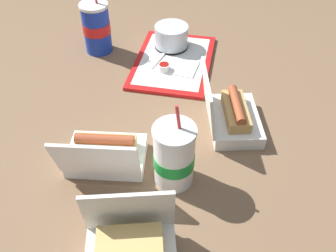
{
  "coord_description": "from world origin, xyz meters",
  "views": [
    {
      "loc": [
        -0.77,
        -0.05,
        0.74
      ],
      "look_at": [
        -0.04,
        -0.02,
        0.05
      ],
      "focal_mm": 40.0,
      "sensor_mm": 36.0,
      "label": 1
    }
  ],
  "objects_px": {
    "food_tray": "(173,62)",
    "clamshell_hotdog_right": "(105,153)",
    "plastic_fork": "(158,60)",
    "clamshell_hotdog_front": "(231,115)",
    "cake_container": "(171,37)",
    "soda_cup_front": "(174,156)",
    "ketchup_cup": "(164,67)",
    "clamshell_sandwich_left": "(131,251)",
    "soda_cup_left": "(97,28)"
  },
  "relations": [
    {
      "from": "cake_container",
      "to": "plastic_fork",
      "type": "height_order",
      "value": "cake_container"
    },
    {
      "from": "food_tray",
      "to": "clamshell_hotdog_front",
      "type": "distance_m",
      "value": 0.36
    },
    {
      "from": "clamshell_hotdog_right",
      "to": "clamshell_sandwich_left",
      "type": "xyz_separation_m",
      "value": [
        -0.27,
        -0.1,
        0.0
      ]
    },
    {
      "from": "plastic_fork",
      "to": "clamshell_sandwich_left",
      "type": "bearing_deg",
      "value": -158.06
    },
    {
      "from": "plastic_fork",
      "to": "soda_cup_front",
      "type": "bearing_deg",
      "value": -149.42
    },
    {
      "from": "plastic_fork",
      "to": "soda_cup_left",
      "type": "xyz_separation_m",
      "value": [
        0.08,
        0.22,
        0.07
      ]
    },
    {
      "from": "soda_cup_front",
      "to": "cake_container",
      "type": "bearing_deg",
      "value": 2.63
    },
    {
      "from": "food_tray",
      "to": "clamshell_hotdog_right",
      "type": "xyz_separation_m",
      "value": [
        -0.47,
        0.16,
        0.03
      ]
    },
    {
      "from": "cake_container",
      "to": "clamshell_hotdog_front",
      "type": "bearing_deg",
      "value": -155.44
    },
    {
      "from": "food_tray",
      "to": "ketchup_cup",
      "type": "xyz_separation_m",
      "value": [
        -0.06,
        0.03,
        0.02
      ]
    },
    {
      "from": "food_tray",
      "to": "soda_cup_left",
      "type": "bearing_deg",
      "value": 74.65
    },
    {
      "from": "clamshell_hotdog_front",
      "to": "soda_cup_front",
      "type": "relative_size",
      "value": 0.9
    },
    {
      "from": "cake_container",
      "to": "ketchup_cup",
      "type": "height_order",
      "value": "cake_container"
    },
    {
      "from": "clamshell_sandwich_left",
      "to": "soda_cup_front",
      "type": "height_order",
      "value": "soda_cup_front"
    },
    {
      "from": "plastic_fork",
      "to": "clamshell_hotdog_front",
      "type": "relative_size",
      "value": 0.52
    },
    {
      "from": "clamshell_hotdog_front",
      "to": "soda_cup_left",
      "type": "relative_size",
      "value": 0.88
    },
    {
      "from": "cake_container",
      "to": "clamshell_hotdog_right",
      "type": "bearing_deg",
      "value": 165.27
    },
    {
      "from": "cake_container",
      "to": "clamshell_hotdog_right",
      "type": "distance_m",
      "value": 0.58
    },
    {
      "from": "ketchup_cup",
      "to": "clamshell_sandwich_left",
      "type": "height_order",
      "value": "clamshell_sandwich_left"
    },
    {
      "from": "ketchup_cup",
      "to": "plastic_fork",
      "type": "distance_m",
      "value": 0.06
    },
    {
      "from": "clamshell_hotdog_right",
      "to": "soda_cup_front",
      "type": "distance_m",
      "value": 0.19
    },
    {
      "from": "clamshell_sandwich_left",
      "to": "plastic_fork",
      "type": "bearing_deg",
      "value": -0.76
    },
    {
      "from": "plastic_fork",
      "to": "clamshell_sandwich_left",
      "type": "relative_size",
      "value": 0.55
    },
    {
      "from": "clamshell_hotdog_front",
      "to": "ketchup_cup",
      "type": "bearing_deg",
      "value": 39.1
    },
    {
      "from": "clamshell_hotdog_front",
      "to": "food_tray",
      "type": "bearing_deg",
      "value": 29.16
    },
    {
      "from": "clamshell_hotdog_right",
      "to": "clamshell_sandwich_left",
      "type": "relative_size",
      "value": 1.01
    },
    {
      "from": "clamshell_hotdog_right",
      "to": "clamshell_sandwich_left",
      "type": "height_order",
      "value": "clamshell_sandwich_left"
    },
    {
      "from": "food_tray",
      "to": "soda_cup_front",
      "type": "height_order",
      "value": "soda_cup_front"
    },
    {
      "from": "cake_container",
      "to": "clamshell_hotdog_front",
      "type": "xyz_separation_m",
      "value": [
        -0.4,
        -0.18,
        -0.01
      ]
    },
    {
      "from": "food_tray",
      "to": "soda_cup_front",
      "type": "distance_m",
      "value": 0.52
    },
    {
      "from": "cake_container",
      "to": "clamshell_sandwich_left",
      "type": "distance_m",
      "value": 0.83
    },
    {
      "from": "plastic_fork",
      "to": "ketchup_cup",
      "type": "bearing_deg",
      "value": -135.21
    },
    {
      "from": "plastic_fork",
      "to": "soda_cup_left",
      "type": "bearing_deg",
      "value": 92.83
    },
    {
      "from": "food_tray",
      "to": "soda_cup_front",
      "type": "relative_size",
      "value": 1.74
    },
    {
      "from": "clamshell_hotdog_right",
      "to": "soda_cup_front",
      "type": "relative_size",
      "value": 0.86
    },
    {
      "from": "food_tray",
      "to": "clamshell_hotdog_right",
      "type": "height_order",
      "value": "clamshell_hotdog_right"
    },
    {
      "from": "clamshell_sandwich_left",
      "to": "soda_cup_left",
      "type": "relative_size",
      "value": 0.83
    },
    {
      "from": "plastic_fork",
      "to": "clamshell_hotdog_right",
      "type": "bearing_deg",
      "value": -169.97
    },
    {
      "from": "cake_container",
      "to": "soda_cup_left",
      "type": "xyz_separation_m",
      "value": [
        -0.01,
        0.26,
        0.04
      ]
    },
    {
      "from": "clamshell_hotdog_front",
      "to": "soda_cup_front",
      "type": "height_order",
      "value": "soda_cup_front"
    },
    {
      "from": "ketchup_cup",
      "to": "clamshell_sandwich_left",
      "type": "xyz_separation_m",
      "value": [
        -0.67,
        0.03,
        0.02
      ]
    },
    {
      "from": "food_tray",
      "to": "clamshell_sandwich_left",
      "type": "bearing_deg",
      "value": 175.2
    },
    {
      "from": "food_tray",
      "to": "cake_container",
      "type": "bearing_deg",
      "value": 6.03
    },
    {
      "from": "clamshell_hotdog_right",
      "to": "soda_cup_left",
      "type": "xyz_separation_m",
      "value": [
        0.55,
        0.12,
        0.05
      ]
    },
    {
      "from": "plastic_fork",
      "to": "soda_cup_front",
      "type": "relative_size",
      "value": 0.47
    },
    {
      "from": "ketchup_cup",
      "to": "clamshell_hotdog_front",
      "type": "height_order",
      "value": "clamshell_hotdog_front"
    },
    {
      "from": "plastic_fork",
      "to": "clamshell_hotdog_front",
      "type": "distance_m",
      "value": 0.38
    },
    {
      "from": "cake_container",
      "to": "plastic_fork",
      "type": "bearing_deg",
      "value": 155.77
    },
    {
      "from": "ketchup_cup",
      "to": "plastic_fork",
      "type": "relative_size",
      "value": 0.36
    },
    {
      "from": "plastic_fork",
      "to": "soda_cup_left",
      "type": "relative_size",
      "value": 0.46
    }
  ]
}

